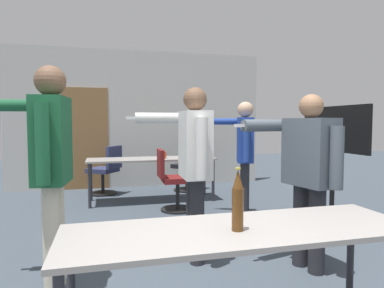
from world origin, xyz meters
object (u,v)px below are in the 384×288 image
Objects in this scene: office_chair_far_right at (173,182)px; office_chair_near_pushed at (189,167)px; tv_screen at (333,151)px; person_center_tall at (309,166)px; beer_bottle at (238,201)px; drink_cup at (164,155)px; person_left_plaid at (244,148)px; office_chair_far_left at (106,172)px; person_far_watching at (194,157)px; person_right_polo at (50,155)px.

office_chair_near_pushed is (0.63, 1.50, 0.01)m from office_chair_far_right.
person_center_tall is (-1.03, -1.04, -0.04)m from tv_screen.
beer_bottle is 3.97m from drink_cup.
office_chair_near_pushed is (-0.27, 2.13, -0.55)m from person_left_plaid.
office_chair_far_left is at bearing 139.14° from drink_cup.
office_chair_far_left is at bearing -135.09° from tv_screen.
person_far_watching reaches higher than office_chair_far_left.
person_center_tall is at bearing 41.43° from beer_bottle.
person_center_tall is 1.43m from beer_bottle.
person_far_watching reaches higher than beer_bottle.
person_center_tall is 1.70× the size of office_chair_far_right.
person_right_polo reaches higher than person_left_plaid.
person_right_polo is at bearing 73.36° from person_center_tall.
office_chair_far_left is (-2.80, 2.81, -0.56)m from tv_screen.
office_chair_near_pushed is at bearing 52.78° from drink_cup.
person_center_tall is at bearing 141.60° from office_chair_near_pushed.
person_far_watching is at bearing -73.89° from tv_screen.
office_chair_far_left is (-0.81, 3.38, -0.59)m from person_far_watching.
person_center_tall is at bearing -44.89° from tv_screen.
person_far_watching is at bearing 159.29° from person_left_plaid.
person_center_tall is 0.95× the size of person_far_watching.
drink_cup is at bearing -0.96° from person_far_watching.
office_chair_near_pushed is at bearing 79.26° from beer_bottle.
person_left_plaid is 1.66m from person_far_watching.
person_center_tall reaches higher than office_chair_far_right.
person_left_plaid is 4.60× the size of beer_bottle.
person_center_tall is at bearing -88.32° from person_right_polo.
person_right_polo is 1.90× the size of office_chair_far_right.
office_chair_near_pushed is (0.80, 3.41, -0.56)m from person_far_watching.
person_right_polo is 3.19m from drink_cup.
person_right_polo reaches higher than person_center_tall.
office_chair_far_right is at bearing 85.10° from beer_bottle.
office_chair_far_left is at bearing 50.20° from office_chair_near_pushed.
person_left_plaid is at bearing -127.25° from tv_screen.
person_far_watching is at bearing -3.48° from office_chair_far_right.
person_center_tall is at bearing -119.85° from office_chair_far_left.
person_left_plaid is 0.91× the size of person_right_polo.
person_center_tall is 1.68× the size of office_chair_near_pushed.
person_right_polo is 1.60m from beer_bottle.
person_left_plaid is 2.93m from beer_bottle.
person_center_tall reaches higher than tv_screen.
beer_bottle reaches higher than office_chair_near_pushed.
beer_bottle reaches higher than office_chair_far_left.
person_right_polo is 1.96× the size of office_chair_far_left.
person_left_plaid is 2.88m from office_chair_far_left.
person_left_plaid is 2.22m from office_chair_near_pushed.
beer_bottle is (-1.07, -0.94, -0.05)m from person_center_tall.
person_left_plaid is at bearing -37.50° from person_far_watching.
beer_bottle is 3.04× the size of drink_cup.
office_chair_near_pushed is 1.13m from drink_cup.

